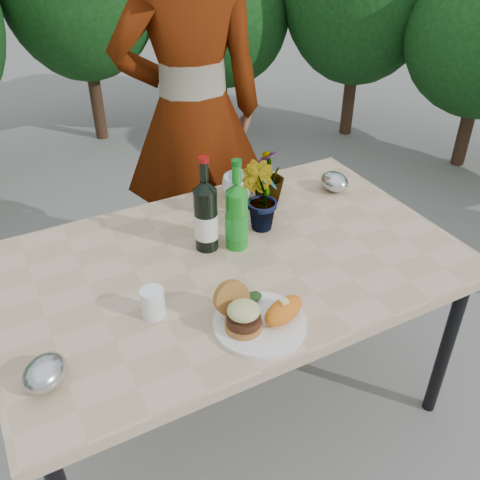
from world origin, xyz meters
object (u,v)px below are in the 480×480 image
dinner_plate (260,324)px  person (192,115)px  patio_table (229,272)px  wine_bottle (206,216)px

dinner_plate → person: person is taller
patio_table → person: bearing=74.1°
dinner_plate → person: bearing=75.3°
person → dinner_plate: bearing=86.3°
patio_table → person: person is taller
patio_table → dinner_plate: 0.35m
wine_bottle → person: person is taller
patio_table → dinner_plate: bearing=-101.8°
person → patio_table: bearing=85.1°
person → wine_bottle: bearing=80.4°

